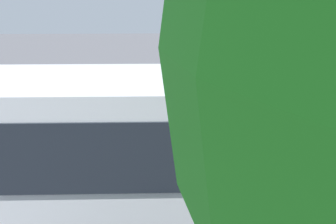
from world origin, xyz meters
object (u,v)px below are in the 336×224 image
spectator_far_left (312,139)px  traffic_cone (146,102)px  spectator_left (270,142)px  spectator_right (162,145)px  spectator_far_right (111,149)px  tour_bus (241,169)px  spectator_centre (216,145)px  stunt_motorcycle (105,90)px

spectator_far_left → traffic_cone: size_ratio=2.88×
spectator_far_left → traffic_cone: spectator_far_left is taller
spectator_left → spectator_right: bearing=-1.5°
spectator_right → spectator_far_right: size_ratio=0.99×
tour_bus → spectator_left: tour_bus is taller
spectator_far_right → traffic_cone: spectator_far_right is taller
spectator_centre → spectator_far_left: bearing=-173.7°
spectator_right → tour_bus: bearing=115.1°
spectator_centre → stunt_motorcycle: size_ratio=0.99×
spectator_far_left → spectator_far_right: (4.93, 0.27, -0.05)m
spectator_far_right → traffic_cone: size_ratio=2.76×
stunt_motorcycle → traffic_cone: size_ratio=2.91×
spectator_right → traffic_cone: bearing=-86.3°
spectator_left → spectator_centre: size_ratio=1.00×
spectator_far_right → stunt_motorcycle: size_ratio=0.95×
tour_bus → spectator_left: (-1.37, -2.65, -0.55)m
spectator_left → spectator_far_right: (3.85, 0.16, -0.05)m
spectator_far_left → spectator_centre: size_ratio=1.00×
spectator_left → spectator_far_right: 3.86m
spectator_far_right → spectator_right: bearing=-169.2°
spectator_left → spectator_centre: (1.37, 0.17, -0.00)m
traffic_cone → spectator_far_left: bearing=121.9°
spectator_centre → traffic_cone: 7.20m
stunt_motorcycle → spectator_centre: bearing=118.7°
spectator_centre → spectator_far_right: size_ratio=1.05×
spectator_right → spectator_far_right: spectator_far_right is taller
spectator_left → stunt_motorcycle: bearing=-51.4°
spectator_left → spectator_far_left: bearing=-174.3°
tour_bus → spectator_far_right: 3.57m
spectator_far_left → spectator_far_right: size_ratio=1.05×
stunt_motorcycle → spectator_left: bearing=128.6°
spectator_centre → traffic_cone: bearing=-76.1°
spectator_left → stunt_motorcycle: 7.49m
spectator_centre → stunt_motorcycle: stunt_motorcycle is taller
spectator_far_left → spectator_right: 3.72m
stunt_motorcycle → spectator_right: bearing=109.3°
tour_bus → traffic_cone: (1.71, -9.44, -1.34)m
spectator_far_left → spectator_far_right: bearing=3.1°
tour_bus → spectator_centre: bearing=-90.1°
spectator_right → spectator_far_right: bearing=10.8°
spectator_left → stunt_motorcycle: stunt_motorcycle is taller
tour_bus → spectator_left: size_ratio=5.58×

